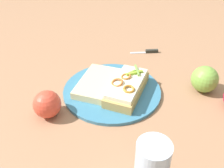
% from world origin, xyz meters
% --- Properties ---
extents(ground_plane, '(2.00, 2.00, 0.00)m').
position_xyz_m(ground_plane, '(0.00, 0.00, 0.00)').
color(ground_plane, '#986B4C').
rests_on(ground_plane, ground).
extents(plate, '(0.30, 0.30, 0.01)m').
position_xyz_m(plate, '(0.00, 0.00, 0.01)').
color(plate, teal).
rests_on(plate, ground_plane).
extents(sandwich, '(0.16, 0.20, 0.05)m').
position_xyz_m(sandwich, '(-0.04, 0.02, 0.03)').
color(sandwich, '#AA8E4F').
rests_on(sandwich, plate).
extents(bread_slice_side, '(0.17, 0.20, 0.02)m').
position_xyz_m(bread_slice_side, '(0.04, -0.02, 0.02)').
color(bread_slice_side, beige).
rests_on(bread_slice_side, plate).
extents(apple_0, '(0.10, 0.10, 0.08)m').
position_xyz_m(apple_0, '(0.18, 0.08, 0.04)').
color(apple_0, '#D8422E').
rests_on(apple_0, ground_plane).
extents(apple_1, '(0.11, 0.11, 0.08)m').
position_xyz_m(apple_1, '(-0.28, 0.02, 0.04)').
color(apple_1, '#73A13D').
rests_on(apple_1, ground_plane).
extents(drinking_glass, '(0.07, 0.07, 0.12)m').
position_xyz_m(drinking_glass, '(-0.04, 0.32, 0.06)').
color(drinking_glass, silver).
rests_on(drinking_glass, ground_plane).
extents(knife, '(0.11, 0.02, 0.01)m').
position_xyz_m(knife, '(-0.17, -0.23, 0.00)').
color(knife, silver).
rests_on(knife, ground_plane).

